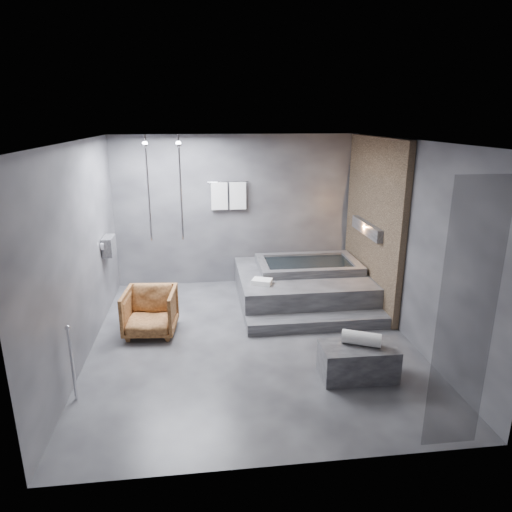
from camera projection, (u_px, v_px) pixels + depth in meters
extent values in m
plane|color=#2A2A2C|center=(252.00, 340.00, 6.60)|extent=(5.00, 5.00, 0.00)
cube|color=#474749|center=(251.00, 141.00, 5.78)|extent=(4.50, 5.00, 0.04)
cube|color=#343438|center=(237.00, 211.00, 8.56)|extent=(4.50, 0.04, 2.80)
cube|color=#343438|center=(285.00, 328.00, 3.82)|extent=(4.50, 0.04, 2.80)
cube|color=#343438|center=(80.00, 253.00, 5.93)|extent=(0.04, 5.00, 2.80)
cube|color=#343438|center=(409.00, 242.00, 6.45)|extent=(0.04, 5.00, 2.80)
cube|color=#997B59|center=(373.00, 222.00, 7.63)|extent=(0.10, 2.40, 2.78)
cube|color=#FF9938|center=(368.00, 228.00, 7.65)|extent=(0.14, 1.20, 0.20)
cube|color=slate|center=(109.00, 246.00, 7.35)|extent=(0.16, 0.42, 0.30)
imported|color=beige|center=(109.00, 250.00, 7.27)|extent=(0.08, 0.08, 0.21)
imported|color=beige|center=(111.00, 248.00, 7.47)|extent=(0.07, 0.07, 0.15)
cylinder|color=silver|center=(181.00, 189.00, 7.87)|extent=(0.04, 0.04, 1.80)
cylinder|color=silver|center=(148.00, 190.00, 7.81)|extent=(0.04, 0.04, 1.80)
cylinder|color=silver|center=(228.00, 182.00, 8.33)|extent=(0.75, 0.02, 0.02)
cube|color=white|center=(219.00, 196.00, 8.36)|extent=(0.30, 0.06, 0.50)
cube|color=white|center=(238.00, 196.00, 8.40)|extent=(0.30, 0.06, 0.50)
cylinder|color=silver|center=(72.00, 365.00, 5.08)|extent=(0.04, 0.04, 0.90)
cube|color=black|center=(466.00, 321.00, 4.07)|extent=(0.55, 0.01, 2.60)
cube|color=#2F2F31|center=(302.00, 285.00, 8.02)|extent=(2.20, 2.00, 0.50)
cube|color=#2F2F31|center=(318.00, 322.00, 6.95)|extent=(2.20, 0.36, 0.18)
cube|color=#2E2E30|center=(358.00, 361.00, 5.62)|extent=(0.92, 0.52, 0.41)
imported|color=#4E2B13|center=(150.00, 312.00, 6.72)|extent=(0.80, 0.82, 0.68)
cylinder|color=white|center=(361.00, 338.00, 5.58)|extent=(0.50, 0.36, 0.17)
cube|color=white|center=(262.00, 282.00, 7.37)|extent=(0.37, 0.32, 0.08)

